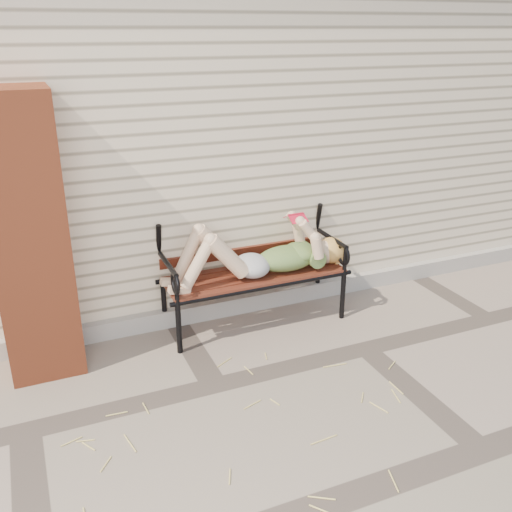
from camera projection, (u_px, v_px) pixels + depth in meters
name	position (u px, v px, depth m)	size (l,w,h in m)	color
ground	(366.00, 349.00, 4.46)	(80.00, 80.00, 0.00)	gray
house_wall	(228.00, 107.00, 6.46)	(8.00, 4.00, 3.00)	beige
foundation_strip	(308.00, 291.00, 5.26)	(8.00, 0.10, 0.15)	#A09990
brick_pillar	(29.00, 238.00, 3.89)	(0.50, 0.50, 2.00)	#9A4022
garden_bench	(250.00, 253.00, 4.73)	(1.64, 0.65, 1.06)	black
reading_woman	(258.00, 254.00, 4.61)	(1.55, 0.35, 0.49)	#093C43
straw_scatter	(282.00, 395.00, 3.90)	(3.05, 1.76, 0.01)	#D0BA65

